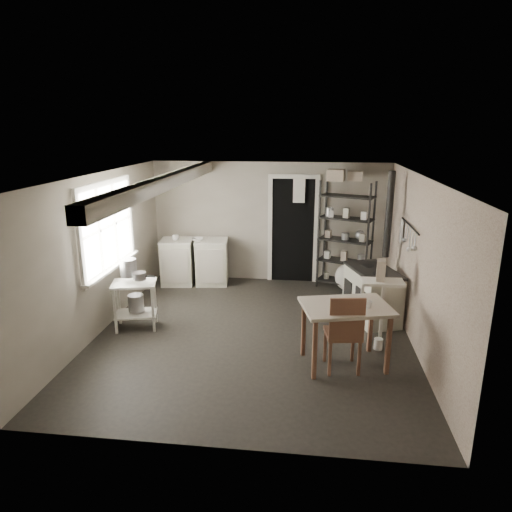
# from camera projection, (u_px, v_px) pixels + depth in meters

# --- Properties ---
(floor) EXTENTS (5.00, 5.00, 0.00)m
(floor) POSITION_uv_depth(u_px,v_px,m) (254.00, 333.00, 6.70)
(floor) COLOR black
(floor) RESTS_ON ground
(ceiling) EXTENTS (5.00, 5.00, 0.00)m
(ceiling) POSITION_uv_depth(u_px,v_px,m) (253.00, 176.00, 6.07)
(ceiling) COLOR silver
(ceiling) RESTS_ON wall_back
(wall_back) EXTENTS (4.50, 0.02, 2.30)m
(wall_back) POSITION_uv_depth(u_px,v_px,m) (270.00, 223.00, 8.78)
(wall_back) COLOR #9C9485
(wall_back) RESTS_ON ground
(wall_front) EXTENTS (4.50, 0.02, 2.30)m
(wall_front) POSITION_uv_depth(u_px,v_px,m) (218.00, 337.00, 4.00)
(wall_front) COLOR #9C9485
(wall_front) RESTS_ON ground
(wall_left) EXTENTS (0.02, 5.00, 2.30)m
(wall_left) POSITION_uv_depth(u_px,v_px,m) (101.00, 253.00, 6.65)
(wall_left) COLOR #9C9485
(wall_left) RESTS_ON ground
(wall_right) EXTENTS (0.02, 5.00, 2.30)m
(wall_right) POSITION_uv_depth(u_px,v_px,m) (419.00, 264.00, 6.13)
(wall_right) COLOR #9C9485
(wall_right) RESTS_ON ground
(window) EXTENTS (0.12, 1.76, 1.28)m
(window) POSITION_uv_depth(u_px,v_px,m) (106.00, 227.00, 6.74)
(window) COLOR silver
(window) RESTS_ON wall_left
(doorway) EXTENTS (0.96, 0.10, 2.08)m
(doorway) POSITION_uv_depth(u_px,v_px,m) (293.00, 231.00, 8.74)
(doorway) COLOR silver
(doorway) RESTS_ON ground
(ceiling_beam) EXTENTS (0.18, 5.00, 0.18)m
(ceiling_beam) POSITION_uv_depth(u_px,v_px,m) (166.00, 182.00, 6.24)
(ceiling_beam) COLOR silver
(ceiling_beam) RESTS_ON ceiling
(wallpaper_panel) EXTENTS (0.01, 5.00, 2.30)m
(wallpaper_panel) POSITION_uv_depth(u_px,v_px,m) (418.00, 264.00, 6.13)
(wallpaper_panel) COLOR #B9A896
(wallpaper_panel) RESTS_ON wall_right
(utensil_rail) EXTENTS (0.06, 1.20, 0.44)m
(utensil_rail) POSITION_uv_depth(u_px,v_px,m) (408.00, 225.00, 6.60)
(utensil_rail) COLOR #B7B7B9
(utensil_rail) RESTS_ON wall_right
(prep_table) EXTENTS (0.72, 0.59, 0.72)m
(prep_table) POSITION_uv_depth(u_px,v_px,m) (135.00, 303.00, 6.79)
(prep_table) COLOR silver
(prep_table) RESTS_ON ground
(stockpot) EXTENTS (0.29, 0.29, 0.26)m
(stockpot) POSITION_uv_depth(u_px,v_px,m) (128.00, 268.00, 6.67)
(stockpot) COLOR #B7B7B9
(stockpot) RESTS_ON prep_table
(saucepan) EXTENTS (0.23, 0.23, 0.11)m
(saucepan) POSITION_uv_depth(u_px,v_px,m) (139.00, 276.00, 6.59)
(saucepan) COLOR #B7B7B9
(saucepan) RESTS_ON prep_table
(bucket) EXTENTS (0.25, 0.25, 0.25)m
(bucket) POSITION_uv_depth(u_px,v_px,m) (136.00, 303.00, 6.83)
(bucket) COLOR #B7B7B9
(bucket) RESTS_ON prep_table
(base_cabinets) EXTENTS (1.38, 0.72, 0.87)m
(base_cabinets) POSITION_uv_depth(u_px,v_px,m) (195.00, 260.00, 8.73)
(base_cabinets) COLOR beige
(base_cabinets) RESTS_ON ground
(mixing_bowl) EXTENTS (0.31, 0.31, 0.07)m
(mixing_bowl) POSITION_uv_depth(u_px,v_px,m) (198.00, 236.00, 8.52)
(mixing_bowl) COLOR silver
(mixing_bowl) RESTS_ON base_cabinets
(counter_cup) EXTENTS (0.16, 0.16, 0.10)m
(counter_cup) POSITION_uv_depth(u_px,v_px,m) (175.00, 235.00, 8.55)
(counter_cup) COLOR silver
(counter_cup) RESTS_ON base_cabinets
(shelf_rack) EXTENTS (1.02, 0.70, 2.01)m
(shelf_rack) POSITION_uv_depth(u_px,v_px,m) (345.00, 239.00, 8.33)
(shelf_rack) COLOR black
(shelf_rack) RESTS_ON ground
(shelf_jar) EXTENTS (0.09, 0.09, 0.19)m
(shelf_jar) POSITION_uv_depth(u_px,v_px,m) (331.00, 216.00, 8.28)
(shelf_jar) COLOR silver
(shelf_jar) RESTS_ON shelf_rack
(storage_box_a) EXTENTS (0.34, 0.31, 0.20)m
(storage_box_a) POSITION_uv_depth(u_px,v_px,m) (336.00, 181.00, 8.03)
(storage_box_a) COLOR beige
(storage_box_a) RESTS_ON shelf_rack
(storage_box_b) EXTENTS (0.29, 0.27, 0.17)m
(storage_box_b) POSITION_uv_depth(u_px,v_px,m) (355.00, 182.00, 8.06)
(storage_box_b) COLOR beige
(storage_box_b) RESTS_ON shelf_rack
(stove) EXTENTS (0.88, 1.17, 0.81)m
(stove) POSITION_uv_depth(u_px,v_px,m) (372.00, 292.00, 7.11)
(stove) COLOR beige
(stove) RESTS_ON ground
(stovepipe) EXTENTS (0.12, 0.12, 1.41)m
(stovepipe) POSITION_uv_depth(u_px,v_px,m) (389.00, 215.00, 7.18)
(stovepipe) COLOR black
(stovepipe) RESTS_ON stove
(side_ledge) EXTENTS (0.58, 0.32, 0.89)m
(side_ledge) POSITION_uv_depth(u_px,v_px,m) (380.00, 311.00, 6.40)
(side_ledge) COLOR silver
(side_ledge) RESTS_ON ground
(oats_box) EXTENTS (0.14, 0.21, 0.29)m
(oats_box) POSITION_uv_depth(u_px,v_px,m) (381.00, 271.00, 6.27)
(oats_box) COLOR beige
(oats_box) RESTS_ON side_ledge
(work_table) EXTENTS (1.21, 0.98, 0.81)m
(work_table) POSITION_uv_depth(u_px,v_px,m) (344.00, 337.00, 5.74)
(work_table) COLOR beige
(work_table) RESTS_ON ground
(table_cup) EXTENTS (0.12, 0.12, 0.09)m
(table_cup) POSITION_uv_depth(u_px,v_px,m) (368.00, 308.00, 5.54)
(table_cup) COLOR silver
(table_cup) RESTS_ON work_table
(chair) EXTENTS (0.47, 0.49, 1.01)m
(chair) POSITION_uv_depth(u_px,v_px,m) (343.00, 333.00, 5.61)
(chair) COLOR brown
(chair) RESTS_ON ground
(flour_sack) EXTENTS (0.47, 0.43, 0.49)m
(flour_sack) POSITION_uv_depth(u_px,v_px,m) (346.00, 277.00, 8.46)
(flour_sack) COLOR silver
(flour_sack) RESTS_ON ground
(floor_crock) EXTENTS (0.14, 0.14, 0.15)m
(floor_crock) POSITION_uv_depth(u_px,v_px,m) (378.00, 344.00, 6.21)
(floor_crock) COLOR silver
(floor_crock) RESTS_ON ground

